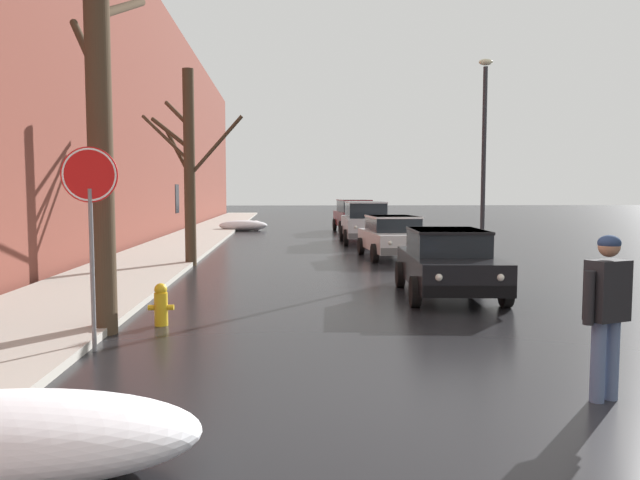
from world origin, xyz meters
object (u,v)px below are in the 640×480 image
Objects in this scene: stop_sign_at_corner at (90,193)px; sedan_white_parked_kerbside_close at (393,236)px; suv_silver_parked_kerbside_mid at (365,220)px; bare_tree_at_the_corner at (100,103)px; street_lamp_post at (484,150)px; fire_hydrant at (161,304)px; bare_tree_second_along_sidewalk at (188,162)px; suv_maroon_parked_far_down_block at (354,214)px; pedestrian_with_coffee at (607,304)px; sedan_black_approaching_near_lane at (448,261)px.

sedan_white_parked_kerbside_close is at bearing 61.46° from stop_sign_at_corner.
suv_silver_parked_kerbside_mid reaches higher than sedan_white_parked_kerbside_close.
bare_tree_at_the_corner is 1.04× the size of street_lamp_post.
suv_silver_parked_kerbside_mid is at bearing 70.90° from fire_hydrant.
bare_tree_second_along_sidewalk is 7.20m from sedan_white_parked_kerbside_close.
street_lamp_post is (2.31, -15.09, 2.54)m from suv_maroon_parked_far_down_block.
bare_tree_at_the_corner is 3.74× the size of pedestrian_with_coffee.
suv_silver_parked_kerbside_mid reaches higher than fire_hydrant.
fire_hydrant is 12.43m from street_lamp_post.
bare_tree_at_the_corner is 1.61× the size of sedan_black_approaching_near_lane.
bare_tree_at_the_corner reaches higher than stop_sign_at_corner.
pedestrian_with_coffee is at bearing -29.69° from bare_tree_at_the_corner.
suv_maroon_parked_far_down_block is 1.67× the size of stop_sign_at_corner.
sedan_black_approaching_near_lane is 7.57m from sedan_white_parked_kerbside_close.
street_lamp_post is at bearing -29.66° from sedan_white_parked_kerbside_close.
fire_hydrant is at bearing -104.23° from suv_maroon_parked_far_down_block.
suv_silver_parked_kerbside_mid is at bearing 91.23° from sedan_white_parked_kerbside_close.
street_lamp_post is at bearing 48.87° from stop_sign_at_corner.
sedan_black_approaching_near_lane is 7.54m from stop_sign_at_corner.
street_lamp_post reaches higher than stop_sign_at_corner.
suv_maroon_parked_far_down_block is 0.74× the size of street_lamp_post.
pedestrian_with_coffee is (-0.34, -14.07, 0.28)m from sedan_white_parked_kerbside_close.
fire_hydrant is (-5.53, -2.56, -0.39)m from sedan_black_approaching_near_lane.
street_lamp_post is at bearing -81.30° from suv_maroon_parked_far_down_block.
sedan_white_parked_kerbside_close is 0.67× the size of street_lamp_post.
bare_tree_second_along_sidewalk is at bearing -178.19° from street_lamp_post.
bare_tree_second_along_sidewalk reaches higher than sedan_white_parked_kerbside_close.
sedan_black_approaching_near_lane is at bearing -91.71° from sedan_white_parked_kerbside_close.
pedestrian_with_coffee is (-0.12, -6.50, 0.28)m from sedan_black_approaching_near_lane.
bare_tree_second_along_sidewalk is at bearing 116.83° from pedestrian_with_coffee.
bare_tree_second_along_sidewalk is 1.24× the size of suv_maroon_parked_far_down_block.
suv_silver_parked_kerbside_mid is 7.51m from suv_maroon_parked_far_down_block.
street_lamp_post is at bearing 1.81° from bare_tree_second_along_sidewalk.
suv_maroon_parked_far_down_block reaches higher than sedan_white_parked_kerbside_close.
bare_tree_second_along_sidewalk is (-0.04, 8.79, -0.45)m from bare_tree_at_the_corner.
suv_maroon_parked_far_down_block is at bearing 88.67° from sedan_black_approaching_near_lane.
bare_tree_at_the_corner reaches higher than pedestrian_with_coffee.
sedan_white_parked_kerbside_close is 13.39m from stop_sign_at_corner.
sedan_black_approaching_near_lane is 21.20m from suv_maroon_parked_far_down_block.
street_lamp_post is (2.57, -1.47, 2.78)m from sedan_white_parked_kerbside_close.
bare_tree_at_the_corner reaches higher than sedan_black_approaching_near_lane.
bare_tree_at_the_corner is at bearing -135.09° from street_lamp_post.
street_lamp_post is (9.14, 0.29, 0.41)m from bare_tree_second_along_sidewalk.
bare_tree_second_along_sidewalk is at bearing 91.21° from stop_sign_at_corner.
stop_sign_at_corner reaches higher than sedan_white_parked_kerbside_close.
sedan_black_approaching_near_lane is (6.35, -5.81, -2.37)m from bare_tree_second_along_sidewalk.
suv_maroon_parked_far_down_block is 2.67× the size of pedestrian_with_coffee.
bare_tree_at_the_corner is at bearing -89.73° from bare_tree_second_along_sidewalk.
stop_sign_at_corner is 0.45× the size of street_lamp_post.
suv_maroon_parked_far_down_block is at bearing 98.70° from street_lamp_post.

